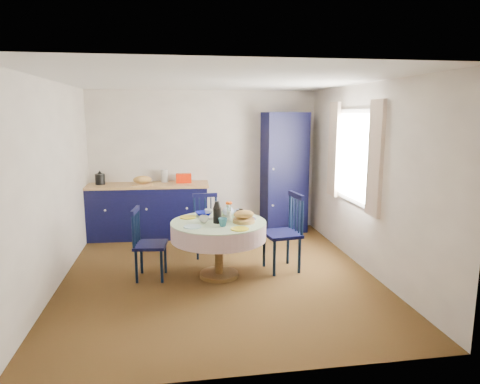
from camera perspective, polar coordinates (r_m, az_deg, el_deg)
The scene contains 17 objects.
floor at distance 5.78m, azimuth -2.84°, elevation -10.91°, with size 4.50×4.50×0.00m, color black.
ceiling at distance 5.40m, azimuth -3.09°, elevation 14.65°, with size 4.50×4.50×0.00m, color white.
wall_back at distance 7.67m, azimuth -4.74°, elevation 4.03°, with size 4.00×0.02×2.50m, color silver.
wall_left at distance 5.61m, azimuth -23.73°, elevation 0.80°, with size 0.02×4.50×2.50m, color silver.
wall_right at distance 5.99m, azimuth 16.43°, elevation 1.84°, with size 0.02×4.50×2.50m, color silver.
window at distance 6.21m, azimuth 14.99°, elevation 4.75°, with size 0.10×1.74×1.45m.
kitchen_counter at distance 7.51m, azimuth -12.13°, elevation -2.32°, with size 2.09×0.73×1.16m.
pantry_cabinet at distance 7.68m, azimuth 5.91°, elevation 2.60°, with size 0.78×0.58×2.12m.
dining_table at distance 5.53m, azimuth -2.78°, elevation -5.15°, with size 1.22×1.22×1.02m.
chair_left at distance 5.63m, azimuth -12.25°, elevation -6.67°, with size 0.44×0.46×0.93m.
chair_far at distance 6.43m, azimuth -4.46°, elevation -4.36°, with size 0.43×0.41×0.92m.
chair_right at distance 5.82m, azimuth 6.00°, elevation -5.27°, with size 0.51×0.53×1.05m.
mug_a at distance 5.44m, azimuth -4.85°, elevation -3.63°, with size 0.11×0.11×0.09m, color silver.
mug_b at distance 5.25m, azimuth -2.30°, elevation -4.04°, with size 0.11×0.11×0.10m, color #2A677A.
mug_c at distance 5.79m, azimuth -0.03°, elevation -2.75°, with size 0.11×0.11×0.09m, color black.
mug_d at distance 5.81m, azimuth -4.25°, elevation -2.72°, with size 0.10×0.10×0.09m, color silver.
cobalt_bowl at distance 5.80m, azimuth -4.87°, elevation -2.92°, with size 0.22×0.22×0.06m, color #060C72.
Camera 1 is at (-0.56, -5.35, 2.11)m, focal length 32.00 mm.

